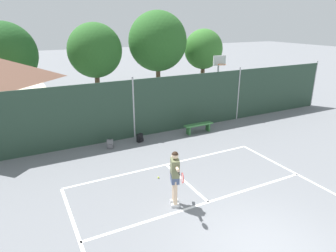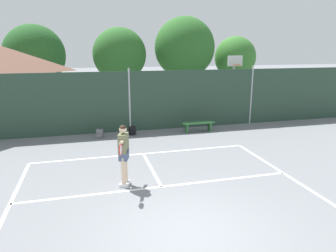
# 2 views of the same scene
# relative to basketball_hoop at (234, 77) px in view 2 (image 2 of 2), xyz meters

# --- Properties ---
(ground_plane) EXTENTS (120.00, 120.00, 0.00)m
(ground_plane) POSITION_rel_basketball_hoop_xyz_m (-6.36, -10.82, -2.31)
(ground_plane) COLOR slate
(court_markings) EXTENTS (8.30, 11.10, 0.01)m
(court_markings) POSITION_rel_basketball_hoop_xyz_m (-6.36, -10.17, -2.31)
(court_markings) COLOR white
(court_markings) RESTS_ON ground
(chainlink_fence) EXTENTS (26.09, 0.09, 3.06)m
(chainlink_fence) POSITION_rel_basketball_hoop_xyz_m (-6.36, -1.82, -0.85)
(chainlink_fence) COLOR #284233
(chainlink_fence) RESTS_ON ground
(basketball_hoop) EXTENTS (0.90, 0.67, 3.55)m
(basketball_hoop) POSITION_rel_basketball_hoop_xyz_m (0.00, 0.00, 0.00)
(basketball_hoop) COLOR #9E9EA3
(basketball_hoop) RESTS_ON ground
(clubhouse_building) EXTENTS (5.62, 5.79, 4.18)m
(clubhouse_building) POSITION_rel_basketball_hoop_xyz_m (-12.73, 1.62, -0.15)
(clubhouse_building) COLOR beige
(clubhouse_building) RESTS_ON ground
(treeline_backdrop) EXTENTS (25.00, 4.24, 6.34)m
(treeline_backdrop) POSITION_rel_basketball_hoop_xyz_m (-6.70, 7.19, 1.30)
(treeline_backdrop) COLOR brown
(treeline_backdrop) RESTS_ON ground
(tennis_player) EXTENTS (0.44, 1.40, 1.85)m
(tennis_player) POSITION_rel_basketball_hoop_xyz_m (-7.40, -7.97, -1.20)
(tennis_player) COLOR silver
(tennis_player) RESTS_ON ground
(tennis_ball) EXTENTS (0.07, 0.07, 0.07)m
(tennis_ball) POSITION_rel_basketball_hoop_xyz_m (-7.12, -6.19, -2.28)
(tennis_ball) COLOR #CCE033
(tennis_ball) RESTS_ON ground
(backpack_grey) EXTENTS (0.33, 0.32, 0.46)m
(backpack_grey) POSITION_rel_basketball_hoop_xyz_m (-7.87, -2.61, -2.12)
(backpack_grey) COLOR slate
(backpack_grey) RESTS_ON ground
(backpack_black) EXTENTS (0.33, 0.32, 0.46)m
(backpack_black) POSITION_rel_basketball_hoop_xyz_m (-6.37, -2.54, -2.12)
(backpack_black) COLOR black
(backpack_black) RESTS_ON ground
(courtside_bench) EXTENTS (1.60, 0.36, 0.48)m
(courtside_bench) POSITION_rel_basketball_hoop_xyz_m (-3.17, -2.78, -1.95)
(courtside_bench) COLOR #336B38
(courtside_bench) RESTS_ON ground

